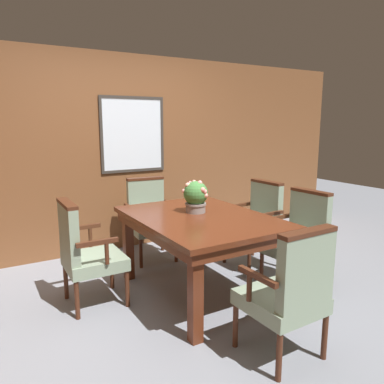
% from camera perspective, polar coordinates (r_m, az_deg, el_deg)
% --- Properties ---
extents(ground_plane, '(14.00, 14.00, 0.00)m').
position_cam_1_polar(ground_plane, '(3.56, 0.70, -16.44)').
color(ground_plane, gray).
extents(wall_back, '(7.20, 0.08, 2.45)m').
position_cam_1_polar(wall_back, '(4.84, -10.66, 5.78)').
color(wall_back, brown).
rests_on(wall_back, ground_plane).
extents(dining_table, '(1.13, 1.55, 0.77)m').
position_cam_1_polar(dining_table, '(3.50, 1.26, -5.20)').
color(dining_table, '#562614').
rests_on(dining_table, ground_plane).
extents(chair_head_near, '(0.55, 0.51, 0.96)m').
position_cam_1_polar(chair_head_near, '(2.68, 14.64, -14.26)').
color(chair_head_near, '#472314').
rests_on(chair_head_near, ground_plane).
extents(chair_right_far, '(0.52, 0.56, 0.96)m').
position_cam_1_polar(chair_right_far, '(4.35, 9.91, -4.35)').
color(chair_right_far, '#472314').
rests_on(chair_right_far, ground_plane).
extents(chair_right_near, '(0.53, 0.56, 0.96)m').
position_cam_1_polar(chair_right_near, '(3.88, 16.14, -6.50)').
color(chair_right_near, '#472314').
rests_on(chair_right_near, ground_plane).
extents(chair_left_far, '(0.51, 0.55, 0.96)m').
position_cam_1_polar(chair_left_far, '(3.46, -15.98, -8.58)').
color(chair_left_far, '#472314').
rests_on(chair_left_far, ground_plane).
extents(chair_head_far, '(0.57, 0.54, 0.96)m').
position_cam_1_polar(chair_head_far, '(4.53, -6.49, -3.66)').
color(chair_head_far, '#472314').
rests_on(chair_head_far, ground_plane).
extents(potted_plant, '(0.24, 0.24, 0.31)m').
position_cam_1_polar(potted_plant, '(3.57, 0.57, -0.62)').
color(potted_plant, gray).
rests_on(potted_plant, dining_table).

